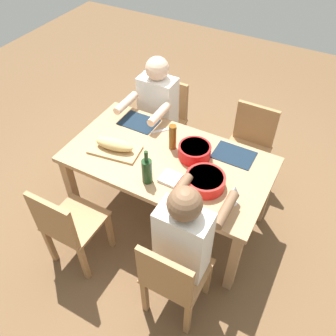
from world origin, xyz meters
The scene contains 19 objects.
ground_plane centered at (0.00, 0.00, 0.00)m, with size 8.00×8.00×0.00m, color brown.
dining_table centered at (0.00, 0.00, 0.65)m, with size 1.61×0.87×0.74m.
chair_near_left centered at (-0.44, -0.76, 0.48)m, with size 0.40×0.40×0.85m.
chair_near_right centered at (0.44, -0.76, 0.48)m, with size 0.40×0.40×0.85m.
diner_near_right centered at (0.44, -0.58, 0.70)m, with size 0.41×0.53×1.20m.
chair_far_left centered at (-0.44, 0.76, 0.48)m, with size 0.40×0.40×0.85m.
diner_far_left centered at (-0.44, 0.58, 0.70)m, with size 0.41×0.53×1.20m.
chair_far_right centered at (0.44, 0.76, 0.48)m, with size 0.40×0.40×0.85m.
serving_bowl_greens centered at (-0.17, -0.11, 0.80)m, with size 0.25×0.25×0.11m.
serving_bowl_pasta centered at (-0.37, 0.13, 0.79)m, with size 0.29×0.29×0.09m.
cutting_board centered at (0.41, 0.13, 0.75)m, with size 0.40×0.22×0.02m, color tan.
bread_loaf centered at (0.41, 0.13, 0.81)m, with size 0.32×0.11×0.09m, color tan.
wine_bottle centered at (0.01, 0.29, 0.85)m, with size 0.08×0.08×0.29m.
beer_bottle centered at (0.03, -0.13, 0.85)m, with size 0.06×0.06×0.22m, color brown.
wine_glass centered at (-0.61, 0.18, 0.86)m, with size 0.08×0.08×0.17m.
placemat_near_left centered at (-0.44, -0.28, 0.74)m, with size 0.32×0.23×0.01m, color #142333.
placemat_near_right centered at (0.44, -0.28, 0.74)m, with size 0.32×0.23×0.01m, color #142333.
carving_knife centered at (0.20, -0.29, 0.74)m, with size 0.23×0.02×0.01m, color silver.
napkin_stack centered at (-0.12, 0.19, 0.75)m, with size 0.14×0.14×0.02m, color white.
Camera 1 is at (-0.96, 1.77, 2.64)m, focal length 37.72 mm.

